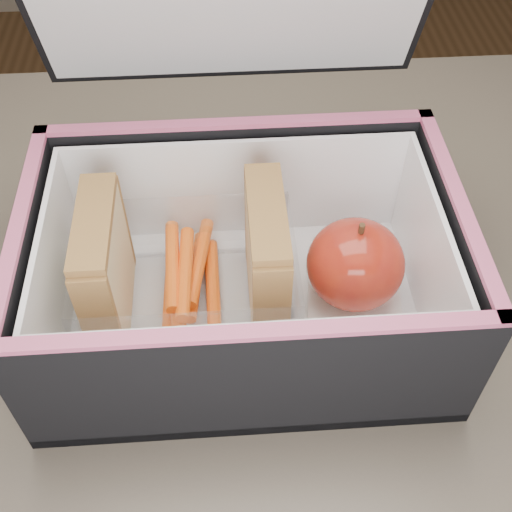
{
  "coord_description": "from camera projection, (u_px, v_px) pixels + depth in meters",
  "views": [
    {
      "loc": [
        -0.02,
        -0.29,
        1.18
      ],
      "look_at": [
        0.0,
        0.03,
        0.81
      ],
      "focal_mm": 45.0,
      "sensor_mm": 36.0,
      "label": 1
    }
  ],
  "objects": [
    {
      "name": "red_apple",
      "position": [
        355.0,
        264.0,
        0.49
      ],
      "size": [
        0.1,
        0.1,
        0.08
      ],
      "rotation": [
        0.0,
        0.0,
        -0.3
      ],
      "color": "maroon",
      "rests_on": "paper_napkin"
    },
    {
      "name": "kitchen_table",
      "position": [
        254.0,
        395.0,
        0.59
      ],
      "size": [
        1.2,
        0.8,
        0.75
      ],
      "color": "#50473D",
      "rests_on": "ground"
    },
    {
      "name": "paper_napkin",
      "position": [
        353.0,
        291.0,
        0.53
      ],
      "size": [
        0.08,
        0.09,
        0.01
      ],
      "primitive_type": "cube",
      "rotation": [
        0.0,
        0.0,
        -0.14
      ],
      "color": "white",
      "rests_on": "lunch_bag"
    },
    {
      "name": "carrot_sticks",
      "position": [
        188.0,
        282.0,
        0.51
      ],
      "size": [
        0.05,
        0.13,
        0.03
      ],
      "color": "orange",
      "rests_on": "plastic_tub"
    },
    {
      "name": "plastic_tub",
      "position": [
        188.0,
        281.0,
        0.5
      ],
      "size": [
        0.16,
        0.12,
        0.07
      ],
      "primitive_type": null,
      "color": "white",
      "rests_on": "lunch_bag"
    },
    {
      "name": "lunch_bag",
      "position": [
        243.0,
        258.0,
        0.48
      ],
      "size": [
        0.31,
        0.28,
        0.31
      ],
      "color": "black",
      "rests_on": "kitchen_table"
    },
    {
      "name": "sandwich_left",
      "position": [
        105.0,
        267.0,
        0.48
      ],
      "size": [
        0.03,
        0.09,
        0.1
      ],
      "color": "tan",
      "rests_on": "plastic_tub"
    },
    {
      "name": "sandwich_right",
      "position": [
        266.0,
        258.0,
        0.48
      ],
      "size": [
        0.03,
        0.1,
        0.11
      ],
      "color": "tan",
      "rests_on": "plastic_tub"
    }
  ]
}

